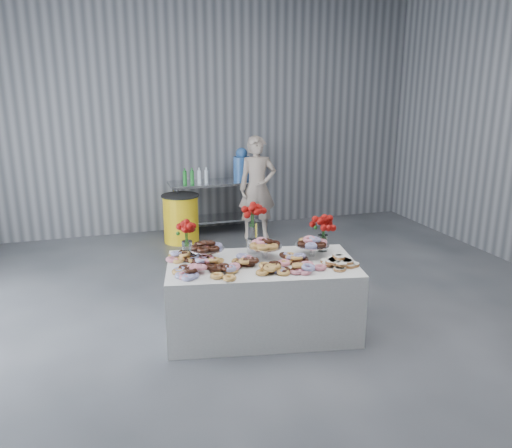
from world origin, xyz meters
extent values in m
plane|color=#36383D|center=(0.00, 0.00, 0.00)|extent=(9.00, 9.00, 0.00)
cube|color=gray|center=(0.00, 4.50, 2.00)|extent=(8.00, 0.04, 4.00)
cube|color=white|center=(-0.09, 0.44, 0.38)|extent=(2.05, 1.33, 0.75)
cube|color=silver|center=(0.23, 4.10, 0.88)|extent=(1.50, 0.60, 0.04)
cube|color=silver|center=(0.23, 4.10, 0.25)|extent=(1.40, 0.55, 0.03)
cylinder|color=silver|center=(-0.42, 3.85, 0.43)|extent=(0.04, 0.04, 0.86)
cylinder|color=silver|center=(0.88, 3.85, 0.43)|extent=(0.04, 0.04, 0.86)
cylinder|color=silver|center=(-0.42, 4.35, 0.43)|extent=(0.04, 0.04, 0.86)
cylinder|color=silver|center=(0.88, 4.35, 0.43)|extent=(0.04, 0.04, 0.86)
cylinder|color=silver|center=(-0.60, 0.69, 0.81)|extent=(0.06, 0.06, 0.12)
cylinder|color=silver|center=(-0.60, 0.69, 0.88)|extent=(0.36, 0.36, 0.01)
cylinder|color=silver|center=(-0.02, 0.57, 0.81)|extent=(0.06, 0.06, 0.12)
cylinder|color=silver|center=(-0.02, 0.57, 0.88)|extent=(0.36, 0.36, 0.01)
cylinder|color=silver|center=(0.48, 0.48, 0.81)|extent=(0.06, 0.06, 0.12)
cylinder|color=silver|center=(0.48, 0.48, 0.88)|extent=(0.36, 0.36, 0.01)
cylinder|color=white|center=(-0.78, 0.82, 0.84)|extent=(0.11, 0.11, 0.18)
cylinder|color=#1E5919|center=(-0.78, 0.82, 0.97)|extent=(0.04, 0.04, 0.18)
cylinder|color=white|center=(0.65, 0.60, 0.84)|extent=(0.11, 0.11, 0.18)
cylinder|color=#1E5919|center=(0.65, 0.60, 0.97)|extent=(0.04, 0.04, 0.18)
cylinder|color=silver|center=(-0.08, 0.79, 0.82)|extent=(0.14, 0.14, 0.15)
cylinder|color=white|center=(-0.08, 0.79, 0.99)|extent=(0.11, 0.11, 0.18)
cylinder|color=#1E5919|center=(-0.08, 0.79, 1.12)|extent=(0.04, 0.04, 0.18)
cylinder|color=#4385E6|center=(0.73, 4.10, 1.10)|extent=(0.28, 0.28, 0.40)
sphere|color=#4385E6|center=(0.73, 4.10, 1.36)|extent=(0.20, 0.20, 0.20)
imported|color=#CC8C93|center=(0.85, 3.60, 0.85)|extent=(0.66, 0.48, 1.70)
cylinder|color=yellow|center=(-0.40, 3.75, 0.38)|extent=(0.56, 0.56, 0.76)
cylinder|color=black|center=(-0.40, 3.75, 0.77)|extent=(0.61, 0.61, 0.02)
camera|label=1|loc=(-1.56, -4.08, 2.49)|focal=35.00mm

